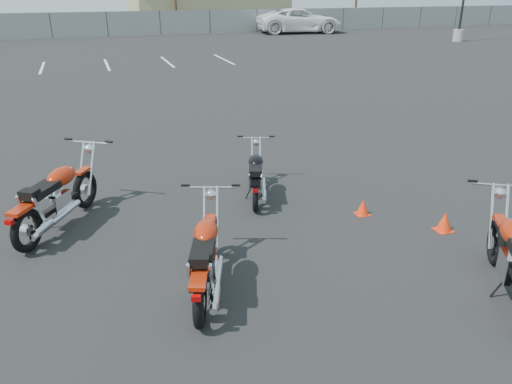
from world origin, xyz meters
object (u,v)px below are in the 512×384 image
object	(u,v)px
motorcycle_front_red	(57,197)
motorcycle_third_red	(206,257)
white_van	(300,13)
motorcycle_second_black	(256,176)

from	to	relation	value
motorcycle_front_red	motorcycle_third_red	bearing A→B (deg)	-54.11
motorcycle_front_red	motorcycle_third_red	distance (m)	3.13
motorcycle_front_red	motorcycle_third_red	xyz separation A→B (m)	(1.83, -2.53, -0.05)
motorcycle_front_red	white_van	distance (m)	36.06
motorcycle_front_red	white_van	size ratio (longest dim) A/B	0.28
motorcycle_front_red	motorcycle_second_black	distance (m)	3.43
motorcycle_second_black	white_van	size ratio (longest dim) A/B	0.23
motorcycle_front_red	motorcycle_third_red	world-z (taller)	motorcycle_front_red
white_van	motorcycle_front_red	bearing A→B (deg)	157.93
motorcycle_third_red	white_van	world-z (taller)	white_van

